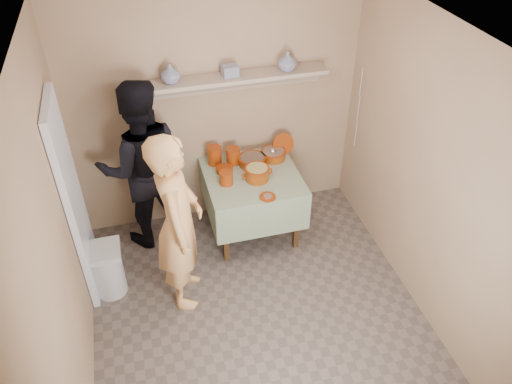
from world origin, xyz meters
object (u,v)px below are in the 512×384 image
object	(u,v)px
person_cook	(178,223)
cazuela_rice	(257,172)
person_helper	(142,166)
serving_table	(252,184)
trash_bin	(107,270)

from	to	relation	value
person_cook	cazuela_rice	bearing A→B (deg)	-45.21
person_helper	serving_table	xyz separation A→B (m)	(1.08, -0.21, -0.28)
cazuela_rice	person_cook	bearing A→B (deg)	-144.62
person_helper	serving_table	size ratio (longest dim) A/B	1.90
cazuela_rice	trash_bin	xyz separation A→B (m)	(-1.59, -0.41, -0.56)
cazuela_rice	trash_bin	world-z (taller)	cazuela_rice
person_helper	trash_bin	world-z (taller)	person_helper
person_cook	trash_bin	xyz separation A→B (m)	(-0.71, 0.22, -0.61)
person_helper	trash_bin	bearing A→B (deg)	52.23
person_cook	person_helper	xyz separation A→B (m)	(-0.23, 0.92, 0.03)
serving_table	cazuela_rice	size ratio (longest dim) A/B	2.95
person_cook	serving_table	world-z (taller)	person_cook
serving_table	person_cook	bearing A→B (deg)	-139.94
person_cook	person_helper	distance (m)	0.95
trash_bin	person_helper	bearing A→B (deg)	56.06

